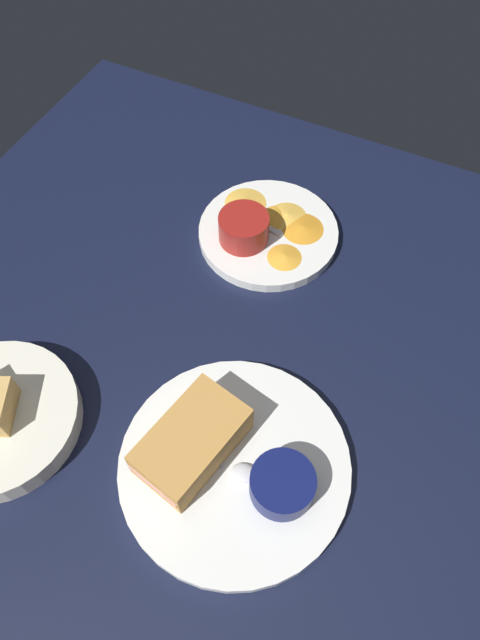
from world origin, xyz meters
TOP-DOWN VIEW (x-y plane):
  - ground_plane at (0.00, 0.00)cm, footprint 110.00×110.00cm
  - plate_sandwich_main at (-6.75, -3.77)cm, footprint 26.89×26.89cm
  - sandwich_half_near at (-7.23, 1.32)cm, footprint 14.46×10.24cm
  - ramekin_dark_sauce at (-7.12, -9.81)cm, footprint 7.28×7.28cm
  - spoon_by_dark_ramekin at (-7.45, -4.12)cm, footprint 2.38×9.92cm
  - plate_chips_companion at (27.58, 7.33)cm, footprint 20.86×20.86cm
  - ramekin_light_gravy at (24.45, 9.94)cm, footprint 7.35×7.35cm
  - spoon_by_gravy_ramekin at (28.33, 11.84)cm, footprint 3.10×9.96cm
  - plantain_chip_scatter at (28.74, 7.26)cm, footprint 14.66×17.30cm

SIDE VIEW (x-z plane):
  - ground_plane at x=0.00cm, z-range -3.00..0.00cm
  - plate_sandwich_main at x=-6.75cm, z-range 0.00..1.60cm
  - plate_chips_companion at x=27.58cm, z-range 0.00..1.60cm
  - plantain_chip_scatter at x=28.74cm, z-range 1.60..2.20cm
  - spoon_by_dark_ramekin at x=-7.45cm, z-range 1.56..2.36cm
  - spoon_by_gravy_ramekin at x=28.33cm, z-range 1.56..2.36cm
  - ramekin_dark_sauce at x=-7.12cm, z-range 1.74..5.18cm
  - ramekin_light_gravy at x=24.45cm, z-range 1.75..6.02cm
  - sandwich_half_near at x=-7.23cm, z-range 1.60..6.40cm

